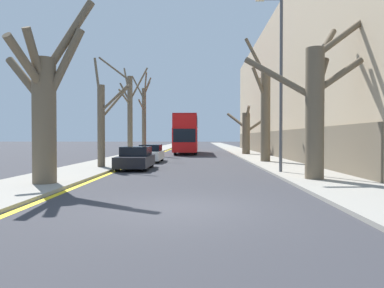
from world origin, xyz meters
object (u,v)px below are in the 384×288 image
street_tree_right_2 (246,132)px  parked_car_0 (136,158)px  street_tree_right_1 (265,112)px  lamp_post (279,76)px  street_tree_left_0 (45,107)px  street_tree_left_2 (129,111)px  parked_car_1 (150,154)px  street_tree_left_3 (144,116)px  street_tree_right_0 (316,102)px  street_tree_left_1 (103,120)px  double_decker_bus (187,132)px

street_tree_right_2 → parked_car_0: (-8.81, -16.87, -1.89)m
street_tree_right_1 → lamp_post: street_tree_right_1 is taller
street_tree_left_0 → street_tree_left_2: 16.18m
street_tree_left_0 → parked_car_1: street_tree_left_0 is taller
street_tree_right_1 → parked_car_1: size_ratio=2.30×
street_tree_left_0 → lamp_post: (10.03, 4.66, 1.96)m
street_tree_left_0 → street_tree_right_2: 26.43m
street_tree_left_3 → street_tree_right_0: size_ratio=1.20×
street_tree_left_1 → double_decker_bus: (4.31, 19.66, -0.44)m
street_tree_left_2 → street_tree_right_2: (11.04, 7.91, -1.64)m
street_tree_left_1 → street_tree_right_1: bearing=24.7°
street_tree_left_2 → street_tree_right_0: (11.02, -14.35, -0.77)m
street_tree_right_1 → parked_car_1: (-8.62, 0.79, -3.15)m
street_tree_right_0 → parked_car_0: size_ratio=1.85×
street_tree_right_1 → parked_car_0: 10.60m
street_tree_right_0 → double_decker_bus: street_tree_right_0 is taller
street_tree_left_1 → street_tree_right_2: (10.87, 16.49, -0.40)m
double_decker_bus → lamp_post: 23.40m
street_tree_left_2 → street_tree_right_2: street_tree_left_2 is taller
street_tree_right_2 → parked_car_0: size_ratio=1.33×
street_tree_right_2 → double_decker_bus: (-6.57, 3.17, -0.03)m
street_tree_left_2 → parked_car_1: (2.23, -2.86, -3.54)m
street_tree_right_1 → street_tree_left_1: bearing=-155.3°
street_tree_left_2 → street_tree_right_0: street_tree_left_2 is taller
street_tree_left_0 → lamp_post: lamp_post is taller
street_tree_right_2 → double_decker_bus: size_ratio=0.47×
street_tree_right_1 → street_tree_left_3: bearing=133.5°
parked_car_1 → street_tree_left_0: bearing=-99.1°
street_tree_right_0 → parked_car_0: bearing=148.4°
street_tree_left_0 → lamp_post: size_ratio=0.80×
street_tree_right_0 → street_tree_right_1: street_tree_right_1 is taller
street_tree_right_2 → parked_car_1: size_ratio=1.29×
street_tree_left_3 → street_tree_left_1: bearing=-89.3°
street_tree_left_2 → street_tree_left_3: (-0.04, 7.84, 0.01)m
street_tree_left_1 → lamp_post: lamp_post is taller
parked_car_0 → street_tree_left_2: bearing=104.0°
parked_car_0 → lamp_post: (7.90, -2.53, 4.39)m
street_tree_left_3 → parked_car_1: (2.27, -10.70, -3.55)m
street_tree_right_1 → parked_car_0: size_ratio=2.37×
street_tree_right_0 → street_tree_left_3: bearing=116.5°
lamp_post → street_tree_right_2: bearing=87.3°
street_tree_left_1 → street_tree_left_2: 8.67m
lamp_post → street_tree_left_2: bearing=131.4°
street_tree_left_3 → lamp_post: bearing=-62.2°
street_tree_left_0 → parked_car_1: size_ratio=1.79×
street_tree_right_2 → parked_car_1: 14.04m
street_tree_left_2 → parked_car_1: bearing=-52.1°
street_tree_left_2 → lamp_post: 15.33m
street_tree_right_2 → lamp_post: bearing=-92.7°
street_tree_left_1 → street_tree_right_1: street_tree_right_1 is taller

